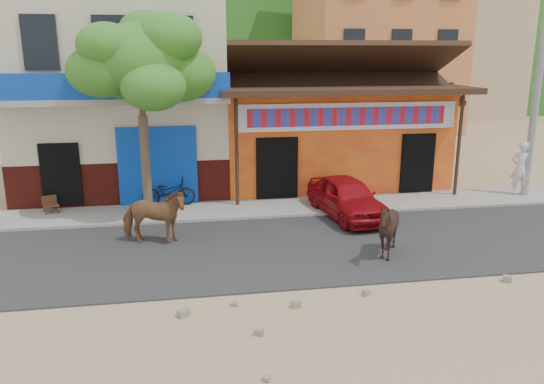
{
  "coord_description": "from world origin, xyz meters",
  "views": [
    {
      "loc": [
        -3.44,
        -10.15,
        4.92
      ],
      "look_at": [
        -1.23,
        3.0,
        1.4
      ],
      "focal_mm": 35.0,
      "sensor_mm": 36.0,
      "label": 1
    }
  ],
  "objects": [
    {
      "name": "ground",
      "position": [
        0.0,
        0.0,
        0.0
      ],
      "size": [
        120.0,
        120.0,
        0.0
      ],
      "primitive_type": "plane",
      "color": "#9E825B",
      "rests_on": "ground"
    },
    {
      "name": "road",
      "position": [
        0.0,
        2.5,
        0.02
      ],
      "size": [
        60.0,
        5.0,
        0.04
      ],
      "primitive_type": "cube",
      "color": "#28282B",
      "rests_on": "ground"
    },
    {
      "name": "sidewalk",
      "position": [
        0.0,
        6.0,
        0.06
      ],
      "size": [
        60.0,
        2.0,
        0.12
      ],
      "primitive_type": "cube",
      "color": "gray",
      "rests_on": "ground"
    },
    {
      "name": "dance_club",
      "position": [
        2.0,
        10.0,
        1.8
      ],
      "size": [
        8.0,
        6.0,
        3.6
      ],
      "primitive_type": "cube",
      "color": "orange",
      "rests_on": "ground"
    },
    {
      "name": "cafe_building",
      "position": [
        -5.5,
        10.0,
        3.5
      ],
      "size": [
        7.0,
        6.0,
        7.0
      ],
      "primitive_type": "cube",
      "color": "beige",
      "rests_on": "ground"
    },
    {
      "name": "apartment_front",
      "position": [
        9.0,
        24.0,
        6.0
      ],
      "size": [
        9.0,
        9.0,
        12.0
      ],
      "primitive_type": "cube",
      "color": "#CC723F",
      "rests_on": "ground"
    },
    {
      "name": "apartment_rear",
      "position": [
        18.0,
        30.0,
        5.0
      ],
      "size": [
        8.0,
        8.0,
        10.0
      ],
      "primitive_type": "cube",
      "color": "tan",
      "rests_on": "ground"
    },
    {
      "name": "hillside",
      "position": [
        0.0,
        70.0,
        12.0
      ],
      "size": [
        100.0,
        40.0,
        24.0
      ],
      "primitive_type": "ellipsoid",
      "color": "#194C14",
      "rests_on": "ground"
    },
    {
      "name": "tree",
      "position": [
        -4.6,
        5.8,
        3.12
      ],
      "size": [
        3.0,
        3.0,
        6.0
      ],
      "primitive_type": null,
      "color": "#2D721E",
      "rests_on": "sidewalk"
    },
    {
      "name": "utility_pole",
      "position": [
        8.2,
        6.0,
        4.12
      ],
      "size": [
        0.24,
        0.24,
        8.0
      ],
      "primitive_type": "cylinder",
      "color": "gray",
      "rests_on": "sidewalk"
    },
    {
      "name": "cow_tan",
      "position": [
        -4.3,
        3.38,
        0.77
      ],
      "size": [
        1.83,
        1.05,
        1.46
      ],
      "primitive_type": "imported",
      "rotation": [
        0.0,
        0.0,
        1.41
      ],
      "color": "brown",
      "rests_on": "road"
    },
    {
      "name": "cow_dark",
      "position": [
        1.37,
        1.44,
        0.76
      ],
      "size": [
        1.61,
        1.51,
        1.44
      ],
      "primitive_type": "imported",
      "rotation": [
        0.0,
        0.0,
        -1.26
      ],
      "color": "black",
      "rests_on": "road"
    },
    {
      "name": "red_car",
      "position": [
        1.38,
        4.8,
        0.65
      ],
      "size": [
        1.96,
        3.78,
        1.23
      ],
      "primitive_type": "imported",
      "rotation": [
        0.0,
        0.0,
        0.15
      ],
      "color": "#9D0B13",
      "rests_on": "road"
    },
    {
      "name": "scooter",
      "position": [
        -4.0,
        6.68,
        0.57
      ],
      "size": [
        1.73,
        0.69,
        0.89
      ],
      "primitive_type": "imported",
      "rotation": [
        0.0,
        0.0,
        1.51
      ],
      "color": "black",
      "rests_on": "sidewalk"
    },
    {
      "name": "pedestrian",
      "position": [
        8.0,
        6.07,
        1.05
      ],
      "size": [
        0.77,
        0.6,
        1.86
      ],
      "primitive_type": "imported",
      "rotation": [
        0.0,
        0.0,
        2.89
      ],
      "color": "silver",
      "rests_on": "sidewalk"
    },
    {
      "name": "cafe_chair_left",
      "position": [
        -7.59,
        6.47,
        0.59
      ],
      "size": [
        0.57,
        0.57,
        0.94
      ],
      "primitive_type": null,
      "rotation": [
        0.0,
        0.0,
        0.39
      ],
      "color": "#452117",
      "rests_on": "sidewalk"
    }
  ]
}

